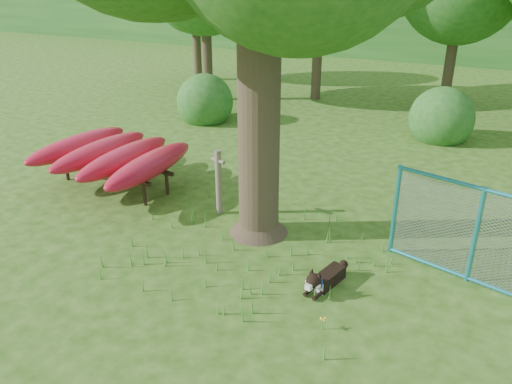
% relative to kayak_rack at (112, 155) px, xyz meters
% --- Properties ---
extents(ground, '(80.00, 80.00, 0.00)m').
position_rel_kayak_rack_xyz_m(ground, '(3.77, -1.99, -0.76)').
color(ground, '#264D0F').
rests_on(ground, ground).
extents(wooden_post, '(0.36, 0.18, 1.32)m').
position_rel_kayak_rack_xyz_m(wooden_post, '(2.75, -0.05, -0.06)').
color(wooden_post, '#665C4C').
rests_on(wooden_post, ground).
extents(kayak_rack, '(3.10, 3.12, 0.99)m').
position_rel_kayak_rack_xyz_m(kayak_rack, '(0.00, 0.00, 0.00)').
color(kayak_rack, black).
rests_on(kayak_rack, ground).
extents(husky_dog, '(0.41, 0.99, 0.45)m').
position_rel_kayak_rack_xyz_m(husky_dog, '(5.52, -1.50, -0.60)').
color(husky_dog, black).
rests_on(husky_dog, ground).
extents(fence_section, '(2.64, 0.73, 2.64)m').
position_rel_kayak_rack_xyz_m(fence_section, '(7.41, -0.26, 0.03)').
color(fence_section, teal).
rests_on(fence_section, ground).
extents(wildflower_clump, '(0.09, 0.08, 0.20)m').
position_rel_kayak_rack_xyz_m(wildflower_clump, '(5.85, -2.41, -0.60)').
color(wildflower_clump, '#46922F').
rests_on(wildflower_clump, ground).
extents(shrub_left, '(1.80, 1.80, 1.80)m').
position_rel_kayak_rack_xyz_m(shrub_left, '(-1.23, 5.51, -0.76)').
color(shrub_left, '#215B1D').
rests_on(shrub_left, ground).
extents(shrub_mid, '(1.80, 1.80, 1.80)m').
position_rel_kayak_rack_xyz_m(shrub_mid, '(5.77, 7.01, -0.76)').
color(shrub_mid, '#215B1D').
rests_on(shrub_mid, ground).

